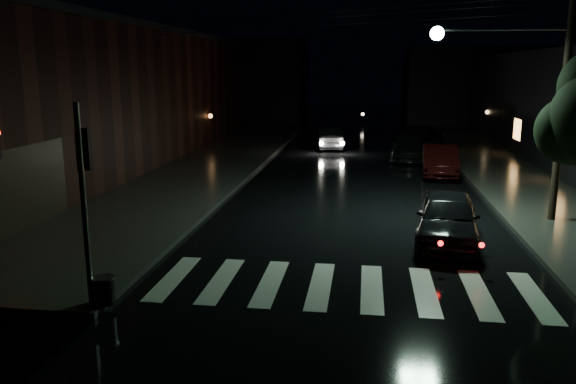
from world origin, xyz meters
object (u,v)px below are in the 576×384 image
at_px(parked_car_a, 448,218).
at_px(parked_car_d, 422,141).
at_px(parked_car_c, 409,147).
at_px(oncoming_car, 330,138).
at_px(parked_car_b, 440,160).

bearing_deg(parked_car_a, parked_car_d, 94.75).
bearing_deg(parked_car_c, oncoming_car, 149.67).
height_order(parked_car_b, parked_car_d, parked_car_d).
relative_size(parked_car_b, parked_car_d, 0.76).
bearing_deg(parked_car_b, oncoming_car, 128.47).
distance_m(parked_car_b, parked_car_c, 5.04).
xyz_separation_m(parked_car_b, parked_car_d, (-0.22, 6.87, 0.08)).
distance_m(parked_car_a, parked_car_d, 17.79).
distance_m(parked_car_b, oncoming_car, 10.35).
distance_m(parked_car_c, oncoming_car, 5.97).
distance_m(parked_car_a, parked_car_c, 15.82).
bearing_deg(parked_car_a, parked_car_b, 91.87).
height_order(parked_car_a, oncoming_car, parked_car_a).
bearing_deg(parked_car_a, oncoming_car, 111.29).
xyz_separation_m(parked_car_b, oncoming_car, (-5.84, 8.54, -0.05)).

